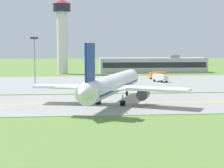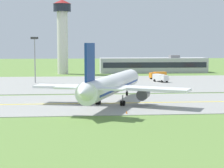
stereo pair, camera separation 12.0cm
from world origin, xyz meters
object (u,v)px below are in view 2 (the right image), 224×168
service_truck_baggage (160,78)px  apron_light_mast (35,54)px  airplane_lead (112,85)px  control_tower (62,30)px  service_truck_fuel (158,75)px

service_truck_baggage → apron_light_mast: apron_light_mast is taller
airplane_lead → control_tower: bearing=99.0°
service_truck_fuel → apron_light_mast: bearing=-167.0°
airplane_lead → apron_light_mast: (-20.63, 45.98, 5.19)m
service_truck_fuel → apron_light_mast: size_ratio=0.43×
control_tower → apron_light_mast: 39.20m
service_truck_baggage → control_tower: bearing=130.8°
airplane_lead → service_truck_fuel: airplane_lead is taller
service_truck_baggage → apron_light_mast: 41.27m
airplane_lead → service_truck_fuel: size_ratio=6.05×
service_truck_baggage → airplane_lead: bearing=-113.8°
service_truck_baggage → apron_light_mast: size_ratio=0.43×
service_truck_fuel → control_tower: size_ratio=0.21×
airplane_lead → control_tower: 85.62m
service_truck_baggage → control_tower: size_ratio=0.21×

